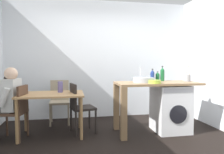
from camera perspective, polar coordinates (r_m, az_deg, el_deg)
ground_plane at (r=3.57m, az=0.65°, el=-17.10°), size 5.46×5.46×0.00m
wall_back at (r=5.06m, az=-3.28°, el=4.67°), size 4.60×0.10×2.70m
dining_table at (r=3.91m, az=-15.81°, el=-5.61°), size 1.10×0.76×0.74m
chair_person_seat at (r=3.91m, az=-24.00°, el=-7.81°), size 0.46×0.46×0.90m
chair_opposite at (r=3.95m, az=-8.76°, el=-7.41°), size 0.48×0.48×0.90m
chair_spare_by_wall at (r=4.68m, az=-13.74°, el=-5.71°), size 0.41×0.41×0.90m
seated_person at (r=3.95m, az=-26.22°, el=-5.35°), size 0.53×0.54×1.20m
kitchen_counter at (r=3.93m, az=9.07°, el=-3.73°), size 1.50×0.68×0.92m
washing_machine at (r=4.16m, az=15.24°, el=-8.01°), size 0.60×0.61×0.86m
sink_basin at (r=3.89m, az=8.39°, el=-0.78°), size 0.38×0.38×0.09m
tap at (r=4.05m, az=7.57°, el=0.76°), size 0.02×0.02×0.28m
bottle_tall_green at (r=4.18m, az=10.67°, el=0.37°), size 0.08×0.08×0.24m
bottle_squat_brown at (r=4.25m, az=12.02°, el=0.09°), size 0.08×0.08×0.19m
bottle_clear_small at (r=4.29m, az=13.24°, el=0.74°), size 0.08×0.08×0.29m
mixing_bowl at (r=3.75m, az=11.26°, el=-1.17°), size 0.21×0.21×0.06m
utensil_crock at (r=4.31m, az=19.46°, el=-0.19°), size 0.11×0.11×0.30m
vase at (r=3.97m, az=-13.57°, el=-2.57°), size 0.09×0.09×0.20m
scissors at (r=3.87m, az=11.84°, el=-1.44°), size 0.15×0.06×0.01m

